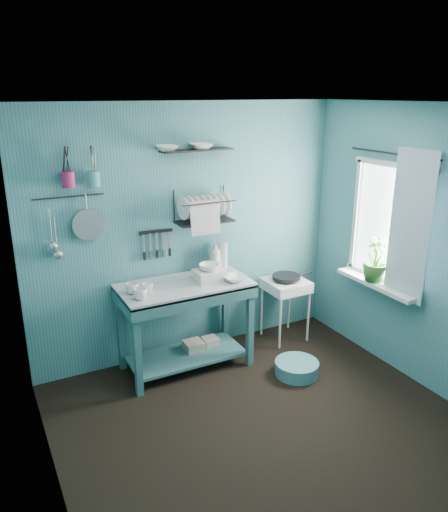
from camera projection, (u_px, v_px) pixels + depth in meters
name	position (u px, v px, depth m)	size (l,w,h in m)	color
floor	(267.00, 427.00, 4.03)	(3.20, 3.20, 0.00)	black
ceiling	(278.00, 104.00, 3.24)	(3.20, 3.20, 0.00)	silver
wall_back	(189.00, 234.00, 4.90)	(3.20, 3.20, 0.00)	#3B7278
wall_front	(443.00, 385.00, 2.37)	(3.20, 3.20, 0.00)	#3B7278
wall_left	(42.00, 329.00, 2.93)	(3.00, 3.00, 0.00)	#3B7278
wall_right	(427.00, 252.00, 4.34)	(3.00, 3.00, 0.00)	#3B7278
work_counter	(186.00, 326.00, 4.78)	(1.23, 0.62, 0.87)	#2D5B5F
mug_left	(140.00, 294.00, 4.29)	(0.12, 0.12, 0.10)	white
mug_mid	(148.00, 288.00, 4.42)	(0.10, 0.10, 0.09)	white
mug_right	(132.00, 288.00, 4.41)	(0.12, 0.12, 0.10)	white
wash_tub	(210.00, 275.00, 4.73)	(0.28, 0.22, 0.10)	beige
tub_bowl	(209.00, 267.00, 4.70)	(0.20, 0.20, 0.06)	white
soap_bottle	(215.00, 256.00, 4.95)	(0.12, 0.12, 0.30)	beige
water_bottle	(223.00, 255.00, 5.02)	(0.09, 0.09, 0.28)	#B0BCC4
counter_bowl	(235.00, 278.00, 4.71)	(0.22, 0.22, 0.05)	white
hotplate_stand	(285.00, 309.00, 5.39)	(0.42, 0.42, 0.67)	silver
frying_pan	(286.00, 277.00, 5.28)	(0.30, 0.30, 0.04)	black
knife_strip	(156.00, 231.00, 4.69)	(0.32, 0.02, 0.03)	black
dish_rack	(204.00, 206.00, 4.74)	(0.55, 0.24, 0.32)	black
upper_shelf	(197.00, 150.00, 4.58)	(0.70, 0.18, 0.01)	black
shelf_bowl_left	(167.00, 148.00, 4.44)	(0.20, 0.20, 0.05)	white
shelf_bowl_right	(201.00, 147.00, 4.59)	(0.22, 0.22, 0.05)	white
utensil_cup_magenta	(68.00, 179.00, 4.14)	(0.11, 0.11, 0.13)	#AB1F54
utensil_cup_teal	(93.00, 179.00, 4.24)	(0.11, 0.11, 0.13)	teal
colander	(88.00, 225.00, 4.36)	(0.28, 0.28, 0.03)	#9EA1A6
ladle_outer	(50.00, 226.00, 4.22)	(0.01, 0.01, 0.30)	#9EA1A6
ladle_inner	(55.00, 235.00, 4.26)	(0.01, 0.01, 0.30)	#9EA1A6
hook_rail	(68.00, 197.00, 4.23)	(0.01, 0.01, 0.60)	black
window_glass	(389.00, 224.00, 4.66)	(1.10, 1.10, 0.00)	white
windowsill	(376.00, 284.00, 4.81)	(0.16, 0.95, 0.04)	silver
curtain	(410.00, 227.00, 4.36)	(1.35, 1.35, 0.00)	silver
curtain_rod	(393.00, 154.00, 4.44)	(0.02, 0.02, 1.05)	black
potted_plant	(376.00, 260.00, 4.77)	(0.24, 0.24, 0.43)	#316A2A
storage_tin_large	(194.00, 352.00, 4.97)	(0.18, 0.18, 0.22)	gray
storage_tin_small	(210.00, 347.00, 5.09)	(0.15, 0.15, 0.20)	gray
floor_basin	(297.00, 368.00, 4.76)	(0.42, 0.42, 0.13)	teal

